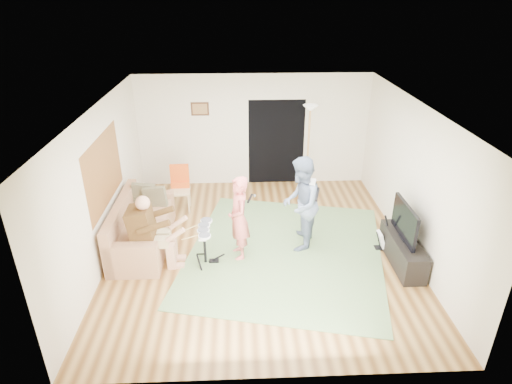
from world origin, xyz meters
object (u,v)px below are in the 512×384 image
sofa (138,231)px  singer (239,218)px  drum_kit (205,247)px  guitarist (301,204)px  guitar_spare (381,239)px  dining_chair (181,194)px  torchiere_lamp (309,134)px  television (405,221)px  tv_cabinet (402,251)px

sofa → singer: (1.91, -0.46, 0.49)m
sofa → drum_kit: sofa is taller
guitarist → guitar_spare: (1.53, -0.17, -0.69)m
sofa → drum_kit: size_ratio=2.95×
drum_kit → singer: singer is taller
sofa → guitarist: (3.04, -0.17, 0.60)m
guitarist → guitar_spare: guitarist is taller
drum_kit → guitar_spare: 3.29m
guitar_spare → dining_chair: size_ratio=0.71×
torchiere_lamp → television: 3.30m
torchiere_lamp → television: (1.22, -3.01, -0.59)m
guitar_spare → television: (0.18, -0.46, 0.65)m
sofa → torchiere_lamp: 4.32m
tv_cabinet → dining_chair: bearing=151.8°
guitar_spare → torchiere_lamp: torchiere_lamp is taller
sofa → tv_cabinet: bearing=-9.5°
television → torchiere_lamp: bearing=112.0°
guitarist → dining_chair: guitarist is taller
drum_kit → torchiere_lamp: (2.23, 2.86, 1.12)m
drum_kit → dining_chair: size_ratio=0.75×
guitar_spare → torchiere_lamp: (-1.03, 2.55, 1.24)m
drum_kit → sofa: bearing=153.4°
singer → television: 2.86m
singer → guitarist: (1.13, 0.29, 0.11)m
singer → television: singer is taller
sofa → guitarist: size_ratio=1.23×
guitarist → tv_cabinet: 1.98m
dining_chair → guitarist: bearing=-36.4°
torchiere_lamp → television: size_ratio=2.07×
sofa → television: television is taller
dining_chair → television: bearing=-31.3°
dining_chair → television: television is taller
guitarist → tv_cabinet: size_ratio=1.28×
torchiere_lamp → guitarist: bearing=-101.8°
drum_kit → dining_chair: (-0.66, 2.07, 0.03)m
tv_cabinet → television: television is taller
torchiere_lamp → tv_cabinet: 3.48m
guitar_spare → drum_kit: bearing=-174.6°
dining_chair → singer: bearing=-58.9°
singer → television: bearing=70.7°
guitar_spare → tv_cabinet: (0.23, -0.46, 0.05)m
torchiere_lamp → singer: bearing=-121.4°
tv_cabinet → singer: bearing=173.2°
dining_chair → sofa: bearing=-117.1°
dining_chair → tv_cabinet: bearing=-31.0°
drum_kit → dining_chair: dining_chair is taller
drum_kit → guitar_spare: bearing=5.4°
sofa → dining_chair: size_ratio=2.20×
guitarist → television: 1.82m
singer → guitarist: bearing=92.0°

